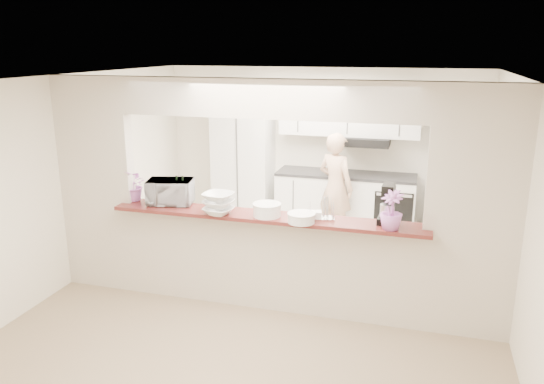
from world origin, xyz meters
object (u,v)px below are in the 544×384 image
at_px(stand_mixer, 388,205).
at_px(person, 336,188).
at_px(refrigerator, 456,187).
at_px(toaster_oven, 170,192).

bearing_deg(stand_mixer, person, 111.71).
relative_size(refrigerator, toaster_oven, 3.42).
distance_m(stand_mixer, person, 2.45).
distance_m(refrigerator, toaster_oven, 4.14).
bearing_deg(person, refrigerator, -139.66).
height_order(toaster_oven, person, person).
xyz_separation_m(toaster_oven, person, (1.51, 2.25, -0.42)).
height_order(refrigerator, stand_mixer, refrigerator).
xyz_separation_m(toaster_oven, stand_mixer, (2.40, 0.01, 0.04)).
bearing_deg(stand_mixer, refrigerator, 72.83).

